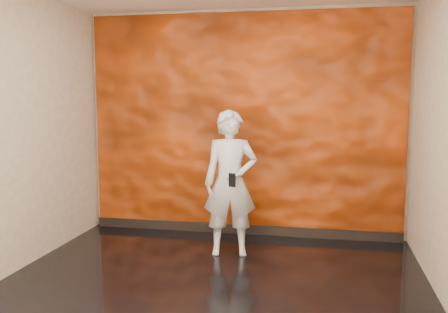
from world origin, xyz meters
TOP-DOWN VIEW (x-y plane):
  - room at (0.00, 0.00)m, footprint 4.02×4.02m
  - feature_wall at (0.00, 1.96)m, footprint 3.90×0.06m
  - baseboard at (0.00, 1.92)m, footprint 3.90×0.04m
  - man at (-0.00, 1.12)m, footprint 0.64×0.49m
  - phone at (0.06, 0.87)m, footprint 0.08×0.04m

SIDE VIEW (x-z plane):
  - baseboard at x=0.00m, z-range 0.00..0.12m
  - man at x=0.00m, z-range 0.00..1.59m
  - phone at x=0.06m, z-range 0.80..0.94m
  - feature_wall at x=0.00m, z-range 0.00..2.75m
  - room at x=0.00m, z-range -0.01..2.81m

